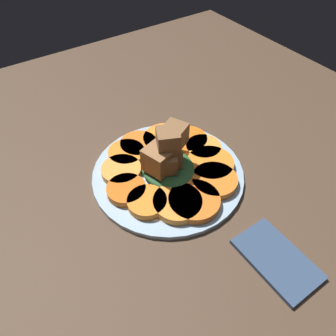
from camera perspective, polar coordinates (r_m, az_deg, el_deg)
The scene contains 17 objects.
table_slab at distance 63.96cm, azimuth -0.00°, elevation -1.93°, with size 120.00×120.00×2.00cm, color #4C3828.
plate at distance 62.84cm, azimuth -0.00°, elevation -1.00°, with size 28.83×28.83×1.05cm.
carrot_slice_0 at distance 56.73cm, azimuth 1.67°, elevation -6.03°, with size 8.57×8.57×1.37cm, color orange.
carrot_slice_1 at distance 57.11cm, azimuth 4.59°, elevation -5.72°, with size 9.06×9.06×1.37cm, color orange.
carrot_slice_2 at distance 60.58cm, azimuth 8.09°, elevation -2.15°, with size 8.45×8.45×1.37cm, color orange.
carrot_slice_3 at distance 63.42cm, azimuth 7.36°, elevation 0.71°, with size 9.03×9.03×1.37cm, color orange.
carrot_slice_4 at distance 66.55cm, azimuth 6.18°, elevation 3.50°, with size 7.07×7.07×1.37cm, color #F9953A.
carrot_slice_5 at distance 68.05cm, azimuth 3.51°, elevation 4.86°, with size 7.89×7.89×1.37cm, color orange.
carrot_slice_6 at distance 68.07cm, azimuth -0.41°, elevation 4.98°, with size 9.31×9.31×1.37cm, color orange.
carrot_slice_7 at distance 67.12cm, azimuth -5.10°, elevation 4.05°, with size 7.57×7.57×1.37cm, color orange.
carrot_slice_8 at distance 65.53cm, azimuth -7.23°, elevation 2.56°, with size 7.24×7.24×1.37cm, color orange.
carrot_slice_9 at distance 62.35cm, azimuth -8.13°, elevation -0.39°, with size 7.56×7.56×1.37cm, color orange.
carrot_slice_10 at distance 59.01cm, azimuth -7.29°, elevation -3.75°, with size 7.05×7.05×1.37cm, color #D56014.
carrot_slice_11 at distance 56.91cm, azimuth -3.67°, elevation -5.90°, with size 6.94×6.94×1.37cm, color orange.
center_pile at distance 59.66cm, azimuth -0.19°, elevation 1.75°, with size 10.94×9.85×9.94cm.
fork at distance 61.37cm, azimuth -5.11°, elevation -1.65°, with size 18.48×3.14×0.40cm.
napkin at distance 55.04cm, azimuth 18.41°, elevation -14.84°, with size 12.92×7.75×0.80cm.
Camera 1 is at (35.33, -24.14, 48.54)cm, focal length 35.00 mm.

